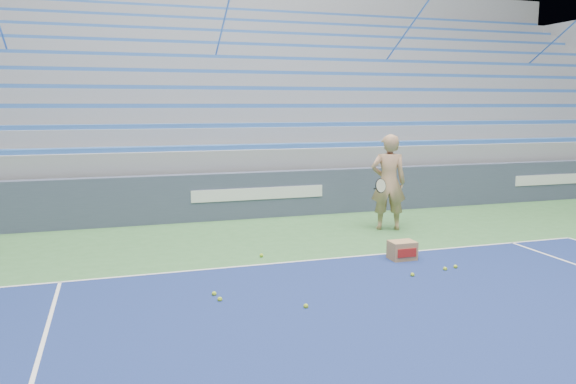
# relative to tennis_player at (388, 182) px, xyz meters

# --- Properties ---
(sponsor_barrier) EXTENTS (30.00, 0.32, 1.10)m
(sponsor_barrier) POSITION_rel_tennis_player_xyz_m (-2.37, 2.13, -0.48)
(sponsor_barrier) COLOR #3D455D
(sponsor_barrier) RESTS_ON ground
(bleachers) EXTENTS (31.00, 9.15, 7.30)m
(bleachers) POSITION_rel_tennis_player_xyz_m (-2.37, 7.85, 1.32)
(bleachers) COLOR gray
(bleachers) RESTS_ON ground
(tennis_player) EXTENTS (1.04, 0.97, 2.06)m
(tennis_player) POSITION_rel_tennis_player_xyz_m (0.00, 0.00, 0.00)
(tennis_player) COLOR tan
(tennis_player) RESTS_ON ground
(ball_box) EXTENTS (0.44, 0.35, 0.33)m
(ball_box) POSITION_rel_tennis_player_xyz_m (-0.89, -2.28, -0.87)
(ball_box) COLOR #A57C50
(ball_box) RESTS_ON ground
(tennis_ball_0) EXTENTS (0.07, 0.07, 0.07)m
(tennis_ball_0) POSITION_rel_tennis_player_xyz_m (-4.35, -3.16, -1.00)
(tennis_ball_0) COLOR #ABCF2A
(tennis_ball_0) RESTS_ON ground
(tennis_ball_1) EXTENTS (0.07, 0.07, 0.07)m
(tennis_ball_1) POSITION_rel_tennis_player_xyz_m (-3.19, -1.38, -1.00)
(tennis_ball_1) COLOR #ABCF2A
(tennis_ball_1) RESTS_ON ground
(tennis_ball_2) EXTENTS (0.07, 0.07, 0.07)m
(tennis_ball_2) POSITION_rel_tennis_player_xyz_m (-4.32, -3.41, -1.00)
(tennis_ball_2) COLOR #ABCF2A
(tennis_ball_2) RESTS_ON ground
(tennis_ball_3) EXTENTS (0.07, 0.07, 0.07)m
(tennis_ball_3) POSITION_rel_tennis_player_xyz_m (-3.27, -4.02, -1.00)
(tennis_ball_3) COLOR #ABCF2A
(tennis_ball_3) RESTS_ON ground
(tennis_ball_4) EXTENTS (0.07, 0.07, 0.07)m
(tennis_ball_4) POSITION_rel_tennis_player_xyz_m (-1.21, -3.21, -1.00)
(tennis_ball_4) COLOR #ABCF2A
(tennis_ball_4) RESTS_ON ground
(tennis_ball_5) EXTENTS (0.07, 0.07, 0.07)m
(tennis_ball_5) POSITION_rel_tennis_player_xyz_m (-0.54, -3.08, -1.00)
(tennis_ball_5) COLOR #ABCF2A
(tennis_ball_5) RESTS_ON ground
(tennis_ball_6) EXTENTS (0.07, 0.07, 0.07)m
(tennis_ball_6) POSITION_rel_tennis_player_xyz_m (-0.48, -1.92, -1.00)
(tennis_ball_6) COLOR #ABCF2A
(tennis_ball_6) RESTS_ON ground
(tennis_ball_7) EXTENTS (0.07, 0.07, 0.07)m
(tennis_ball_7) POSITION_rel_tennis_player_xyz_m (-0.31, -3.03, -1.00)
(tennis_ball_7) COLOR #ABCF2A
(tennis_ball_7) RESTS_ON ground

